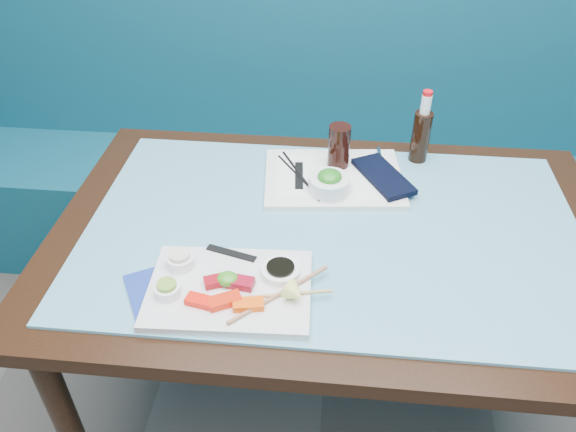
# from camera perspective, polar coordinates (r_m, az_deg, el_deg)

# --- Properties ---
(booth_bench) EXTENTS (3.00, 0.56, 1.17)m
(booth_bench) POSITION_cam_1_polar(r_m,az_deg,el_deg) (2.30, 4.89, 4.53)
(booth_bench) COLOR #0E495C
(booth_bench) RESTS_ON ground
(dining_table) EXTENTS (1.40, 0.90, 0.75)m
(dining_table) POSITION_cam_1_polar(r_m,az_deg,el_deg) (1.46, 4.41, -3.98)
(dining_table) COLOR black
(dining_table) RESTS_ON ground
(glass_top) EXTENTS (1.22, 0.76, 0.01)m
(glass_top) POSITION_cam_1_polar(r_m,az_deg,el_deg) (1.40, 4.58, -1.32)
(glass_top) COLOR #5B9FB7
(glass_top) RESTS_ON dining_table
(sashimi_plate) EXTENTS (0.36, 0.26, 0.02)m
(sashimi_plate) POSITION_cam_1_polar(r_m,az_deg,el_deg) (1.23, -5.94, -7.43)
(sashimi_plate) COLOR silver
(sashimi_plate) RESTS_ON glass_top
(salmon_left) EXTENTS (0.07, 0.04, 0.02)m
(salmon_left) POSITION_cam_1_polar(r_m,az_deg,el_deg) (1.19, -8.87, -8.53)
(salmon_left) COLOR #FF170A
(salmon_left) RESTS_ON sashimi_plate
(salmon_mid) EXTENTS (0.08, 0.06, 0.02)m
(salmon_mid) POSITION_cam_1_polar(r_m,az_deg,el_deg) (1.18, -6.44, -8.56)
(salmon_mid) COLOR red
(salmon_mid) RESTS_ON sashimi_plate
(salmon_right) EXTENTS (0.07, 0.04, 0.02)m
(salmon_right) POSITION_cam_1_polar(r_m,az_deg,el_deg) (1.17, -4.06, -8.96)
(salmon_right) COLOR #FF560A
(salmon_right) RESTS_ON sashimi_plate
(tuna_left) EXTENTS (0.06, 0.05, 0.02)m
(tuna_left) POSITION_cam_1_polar(r_m,az_deg,el_deg) (1.22, -7.34, -6.59)
(tuna_left) COLOR maroon
(tuna_left) RESTS_ON sashimi_plate
(tuna_right) EXTENTS (0.06, 0.04, 0.02)m
(tuna_right) POSITION_cam_1_polar(r_m,az_deg,el_deg) (1.21, -4.79, -6.78)
(tuna_right) COLOR maroon
(tuna_right) RESTS_ON sashimi_plate
(seaweed_garnish) EXTENTS (0.05, 0.05, 0.03)m
(seaweed_garnish) POSITION_cam_1_polar(r_m,az_deg,el_deg) (1.22, -6.16, -6.36)
(seaweed_garnish) COLOR #3B8A1F
(seaweed_garnish) RESTS_ON sashimi_plate
(ramekin_wasabi) EXTENTS (0.07, 0.07, 0.02)m
(ramekin_wasabi) POSITION_cam_1_polar(r_m,az_deg,el_deg) (1.22, -12.14, -7.37)
(ramekin_wasabi) COLOR white
(ramekin_wasabi) RESTS_ON sashimi_plate
(wasabi_fill) EXTENTS (0.05, 0.05, 0.01)m
(wasabi_fill) POSITION_cam_1_polar(r_m,az_deg,el_deg) (1.21, -12.24, -6.84)
(wasabi_fill) COLOR #74A334
(wasabi_fill) RESTS_ON ramekin_wasabi
(ramekin_ginger) EXTENTS (0.07, 0.07, 0.03)m
(ramekin_ginger) POSITION_cam_1_polar(r_m,az_deg,el_deg) (1.28, -10.87, -4.52)
(ramekin_ginger) COLOR white
(ramekin_ginger) RESTS_ON sashimi_plate
(ginger_fill) EXTENTS (0.05, 0.05, 0.01)m
(ginger_fill) POSITION_cam_1_polar(r_m,az_deg,el_deg) (1.26, -10.96, -3.92)
(ginger_fill) COLOR beige
(ginger_fill) RESTS_ON ramekin_ginger
(soy_dish) EXTENTS (0.11, 0.11, 0.02)m
(soy_dish) POSITION_cam_1_polar(r_m,az_deg,el_deg) (1.24, -0.77, -5.60)
(soy_dish) COLOR white
(soy_dish) RESTS_ON sashimi_plate
(soy_fill) EXTENTS (0.08, 0.08, 0.01)m
(soy_fill) POSITION_cam_1_polar(r_m,az_deg,el_deg) (1.23, -0.77, -5.22)
(soy_fill) COLOR black
(soy_fill) RESTS_ON soy_dish
(lemon_wedge) EXTENTS (0.06, 0.06, 0.05)m
(lemon_wedge) POSITION_cam_1_polar(r_m,az_deg,el_deg) (1.17, 0.76, -7.91)
(lemon_wedge) COLOR #FBFB77
(lemon_wedge) RESTS_ON sashimi_plate
(chopstick_sleeve) EXTENTS (0.12, 0.05, 0.00)m
(chopstick_sleeve) POSITION_cam_1_polar(r_m,az_deg,el_deg) (1.30, -5.78, -3.77)
(chopstick_sleeve) COLOR black
(chopstick_sleeve) RESTS_ON sashimi_plate
(wooden_chopstick_a) EXTENTS (0.20, 0.19, 0.01)m
(wooden_chopstick_a) POSITION_cam_1_polar(r_m,az_deg,el_deg) (1.19, -0.87, -7.90)
(wooden_chopstick_a) COLOR #9F6B4B
(wooden_chopstick_a) RESTS_ON sashimi_plate
(wooden_chopstick_b) EXTENTS (0.20, 0.05, 0.01)m
(wooden_chopstick_b) POSITION_cam_1_polar(r_m,az_deg,el_deg) (1.19, -0.39, -7.97)
(wooden_chopstick_b) COLOR tan
(wooden_chopstick_b) RESTS_ON sashimi_plate
(serving_tray) EXTENTS (0.40, 0.32, 0.01)m
(serving_tray) POSITION_cam_1_polar(r_m,az_deg,el_deg) (1.56, 4.64, 3.86)
(serving_tray) COLOR white
(serving_tray) RESTS_ON glass_top
(paper_placemat) EXTENTS (0.33, 0.24, 0.00)m
(paper_placemat) POSITION_cam_1_polar(r_m,az_deg,el_deg) (1.56, 4.65, 4.11)
(paper_placemat) COLOR white
(paper_placemat) RESTS_ON serving_tray
(seaweed_bowl) EXTENTS (0.12, 0.12, 0.04)m
(seaweed_bowl) POSITION_cam_1_polar(r_m,az_deg,el_deg) (1.48, 4.20, 3.20)
(seaweed_bowl) COLOR white
(seaweed_bowl) RESTS_ON serving_tray
(seaweed_salad) EXTENTS (0.08, 0.08, 0.03)m
(seaweed_salad) POSITION_cam_1_polar(r_m,az_deg,el_deg) (1.47, 4.25, 4.02)
(seaweed_salad) COLOR #237A1C
(seaweed_salad) RESTS_ON seaweed_bowl
(cola_glass) EXTENTS (0.06, 0.06, 0.12)m
(cola_glass) POSITION_cam_1_polar(r_m,az_deg,el_deg) (1.57, 5.21, 7.05)
(cola_glass) COLOR black
(cola_glass) RESTS_ON serving_tray
(navy_pouch) EXTENTS (0.18, 0.22, 0.02)m
(navy_pouch) POSITION_cam_1_polar(r_m,az_deg,el_deg) (1.56, 9.64, 4.00)
(navy_pouch) COLOR black
(navy_pouch) RESTS_ON serving_tray
(fork) EXTENTS (0.02, 0.09, 0.01)m
(fork) POSITION_cam_1_polar(r_m,az_deg,el_deg) (1.65, 9.30, 5.97)
(fork) COLOR silver
(fork) RESTS_ON serving_tray
(black_chopstick_a) EXTENTS (0.13, 0.19, 0.01)m
(black_chopstick_a) POSITION_cam_1_polar(r_m,az_deg,el_deg) (1.55, 0.98, 4.18)
(black_chopstick_a) COLOR black
(black_chopstick_a) RESTS_ON serving_tray
(black_chopstick_b) EXTENTS (0.12, 0.23, 0.01)m
(black_chopstick_b) POSITION_cam_1_polar(r_m,az_deg,el_deg) (1.55, 1.28, 4.18)
(black_chopstick_b) COLOR black
(black_chopstick_b) RESTS_ON serving_tray
(tray_sleeve) EXTENTS (0.03, 0.13, 0.00)m
(tray_sleeve) POSITION_cam_1_polar(r_m,az_deg,el_deg) (1.55, 1.13, 4.13)
(tray_sleeve) COLOR black
(tray_sleeve) RESTS_ON serving_tray
(cola_bottle_body) EXTENTS (0.07, 0.07, 0.15)m
(cola_bottle_body) POSITION_cam_1_polar(r_m,az_deg,el_deg) (1.66, 13.32, 7.83)
(cola_bottle_body) COLOR black
(cola_bottle_body) RESTS_ON glass_top
(cola_bottle_neck) EXTENTS (0.03, 0.03, 0.05)m
(cola_bottle_neck) POSITION_cam_1_polar(r_m,az_deg,el_deg) (1.61, 13.84, 10.97)
(cola_bottle_neck) COLOR white
(cola_bottle_neck) RESTS_ON cola_bottle_body
(cola_bottle_cap) EXTENTS (0.03, 0.03, 0.01)m
(cola_bottle_cap) POSITION_cam_1_polar(r_m,az_deg,el_deg) (1.60, 14.02, 12.03)
(cola_bottle_cap) COLOR red
(cola_bottle_cap) RESTS_ON cola_bottle_neck
(blue_napkin) EXTENTS (0.21, 0.21, 0.01)m
(blue_napkin) POSITION_cam_1_polar(r_m,az_deg,el_deg) (1.26, -12.30, -7.32)
(blue_napkin) COLOR navy
(blue_napkin) RESTS_ON glass_top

